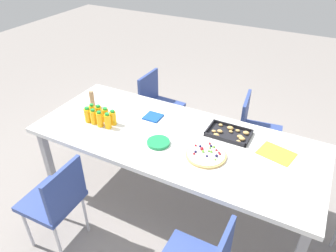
% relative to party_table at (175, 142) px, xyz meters
% --- Properties ---
extents(ground_plane, '(12.00, 12.00, 0.00)m').
position_rel_party_table_xyz_m(ground_plane, '(0.00, 0.00, -0.69)').
color(ground_plane, gray).
extents(party_table, '(2.41, 0.98, 0.75)m').
position_rel_party_table_xyz_m(party_table, '(0.00, 0.00, 0.00)').
color(party_table, silver).
rests_on(party_table, ground_plane).
extents(chair_near_left, '(0.41, 0.41, 0.83)m').
position_rel_party_table_xyz_m(chair_near_left, '(-0.58, -0.82, -0.19)').
color(chair_near_left, '#33478C').
rests_on(chair_near_left, ground_plane).
extents(chair_far_right, '(0.45, 0.45, 0.83)m').
position_rel_party_table_xyz_m(chair_far_right, '(0.49, 0.82, -0.19)').
color(chair_far_right, '#33478C').
rests_on(chair_far_right, ground_plane).
extents(chair_far_left, '(0.41, 0.41, 0.83)m').
position_rel_party_table_xyz_m(chair_far_left, '(-0.63, 0.82, -0.19)').
color(chair_far_left, '#33478C').
rests_on(chair_far_left, ground_plane).
extents(juice_bottle_0, '(0.06, 0.06, 0.14)m').
position_rel_party_table_xyz_m(juice_bottle_0, '(-0.79, -0.15, 0.12)').
color(juice_bottle_0, '#FAAC14').
rests_on(juice_bottle_0, party_table).
extents(juice_bottle_1, '(0.06, 0.06, 0.15)m').
position_rel_party_table_xyz_m(juice_bottle_1, '(-0.72, -0.15, 0.13)').
color(juice_bottle_1, '#F9AD14').
rests_on(juice_bottle_1, party_table).
extents(juice_bottle_2, '(0.06, 0.06, 0.15)m').
position_rel_party_table_xyz_m(juice_bottle_2, '(-0.65, -0.16, 0.13)').
color(juice_bottle_2, '#FAAC14').
rests_on(juice_bottle_2, party_table).
extents(juice_bottle_3, '(0.06, 0.06, 0.15)m').
position_rel_party_table_xyz_m(juice_bottle_3, '(-0.57, -0.15, 0.13)').
color(juice_bottle_3, '#F9AE14').
rests_on(juice_bottle_3, party_table).
extents(juice_bottle_4, '(0.05, 0.05, 0.14)m').
position_rel_party_table_xyz_m(juice_bottle_4, '(-0.79, -0.08, 0.12)').
color(juice_bottle_4, '#F9AE14').
rests_on(juice_bottle_4, party_table).
extents(juice_bottle_5, '(0.06, 0.06, 0.15)m').
position_rel_party_table_xyz_m(juice_bottle_5, '(-0.72, -0.07, 0.12)').
color(juice_bottle_5, '#FAAE14').
rests_on(juice_bottle_5, party_table).
extents(juice_bottle_6, '(0.06, 0.06, 0.14)m').
position_rel_party_table_xyz_m(juice_bottle_6, '(-0.65, -0.07, 0.12)').
color(juice_bottle_6, '#FAAD14').
rests_on(juice_bottle_6, party_table).
extents(juice_bottle_7, '(0.06, 0.06, 0.14)m').
position_rel_party_table_xyz_m(juice_bottle_7, '(-0.56, -0.08, 0.12)').
color(juice_bottle_7, '#F9AE14').
rests_on(juice_bottle_7, party_table).
extents(fruit_pizza, '(0.31, 0.31, 0.05)m').
position_rel_party_table_xyz_m(fruit_pizza, '(0.33, -0.11, 0.07)').
color(fruit_pizza, tan).
rests_on(fruit_pizza, party_table).
extents(snack_tray, '(0.36, 0.24, 0.04)m').
position_rel_party_table_xyz_m(snack_tray, '(0.40, 0.24, 0.07)').
color(snack_tray, black).
rests_on(snack_tray, party_table).
extents(plate_stack, '(0.19, 0.19, 0.02)m').
position_rel_party_table_xyz_m(plate_stack, '(-0.07, -0.15, 0.07)').
color(plate_stack, '#1E8C4C').
rests_on(plate_stack, party_table).
extents(napkin_stack, '(0.15, 0.15, 0.01)m').
position_rel_party_table_xyz_m(napkin_stack, '(-0.31, 0.18, 0.06)').
color(napkin_stack, '#194CA5').
rests_on(napkin_stack, party_table).
extents(cardboard_tube, '(0.04, 0.04, 0.16)m').
position_rel_party_table_xyz_m(cardboard_tube, '(-0.93, 0.09, 0.14)').
color(cardboard_tube, '#9E7A56').
rests_on(cardboard_tube, party_table).
extents(paper_folder, '(0.30, 0.25, 0.01)m').
position_rel_party_table_xyz_m(paper_folder, '(0.80, 0.16, 0.06)').
color(paper_folder, yellow).
rests_on(paper_folder, party_table).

